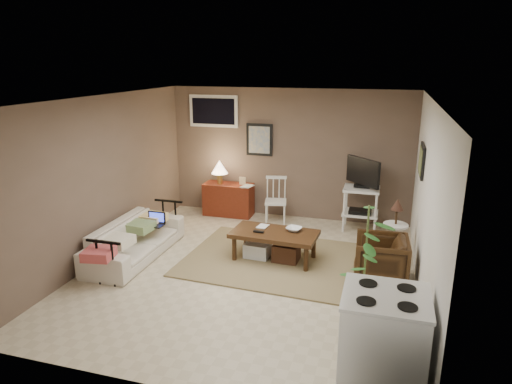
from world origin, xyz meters
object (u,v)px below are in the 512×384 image
(spindle_chair, at_px, (276,202))
(armchair, at_px, (381,257))
(sofa, at_px, (135,234))
(potted_plant, at_px, (365,264))
(tv_stand, at_px, (361,193))
(red_console, at_px, (228,196))
(side_table, at_px, (396,223))
(stove, at_px, (383,343))
(coffee_table, at_px, (274,243))

(spindle_chair, xyz_separation_m, armchair, (1.91, -1.88, -0.05))
(sofa, bearing_deg, potted_plant, -106.45)
(sofa, relative_size, tv_stand, 1.48)
(sofa, distance_m, tv_stand, 3.83)
(sofa, height_order, spindle_chair, spindle_chair)
(red_console, relative_size, tv_stand, 0.83)
(red_console, bearing_deg, spindle_chair, -8.87)
(sofa, xyz_separation_m, side_table, (3.75, 0.93, 0.23))
(tv_stand, height_order, side_table, tv_stand)
(sofa, relative_size, spindle_chair, 2.25)
(spindle_chair, height_order, side_table, side_table)
(spindle_chair, xyz_separation_m, stove, (1.97, -4.06, 0.09))
(coffee_table, relative_size, sofa, 0.68)
(spindle_chair, distance_m, side_table, 2.38)
(coffee_table, relative_size, spindle_chair, 1.54)
(spindle_chair, distance_m, potted_plant, 3.56)
(coffee_table, bearing_deg, side_table, 15.40)
(coffee_table, relative_size, red_console, 1.21)
(sofa, relative_size, potted_plant, 1.30)
(potted_plant, bearing_deg, sofa, 163.55)
(tv_stand, height_order, armchair, tv_stand)
(tv_stand, distance_m, armchair, 1.98)
(spindle_chair, height_order, stove, stove)
(sofa, xyz_separation_m, tv_stand, (3.18, 2.11, 0.31))
(coffee_table, xyz_separation_m, sofa, (-2.04, -0.46, 0.10))
(stove, bearing_deg, side_table, 87.74)
(spindle_chair, height_order, tv_stand, tv_stand)
(sofa, xyz_separation_m, red_console, (0.69, 2.23, 0.00))
(coffee_table, relative_size, tv_stand, 1.01)
(spindle_chair, relative_size, potted_plant, 0.58)
(armchair, height_order, stove, stove)
(stove, bearing_deg, coffee_table, 123.23)
(coffee_table, distance_m, red_console, 2.23)
(red_console, xyz_separation_m, stove, (2.95, -4.21, 0.11))
(armchair, relative_size, potted_plant, 0.48)
(coffee_table, distance_m, stove, 2.92)
(coffee_table, relative_size, potted_plant, 0.88)
(spindle_chair, distance_m, tv_stand, 1.54)
(sofa, height_order, armchair, sofa)
(potted_plant, bearing_deg, red_console, 130.06)
(potted_plant, bearing_deg, armchair, 82.19)
(tv_stand, bearing_deg, sofa, -146.44)
(stove, bearing_deg, spindle_chair, 115.85)
(spindle_chair, distance_m, stove, 4.51)
(red_console, relative_size, side_table, 1.11)
(sofa, height_order, side_table, side_table)
(potted_plant, bearing_deg, coffee_table, 133.07)
(sofa, bearing_deg, spindle_chair, -38.75)
(tv_stand, xyz_separation_m, potted_plant, (0.23, -3.12, 0.10))
(red_console, bearing_deg, sofa, -107.06)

